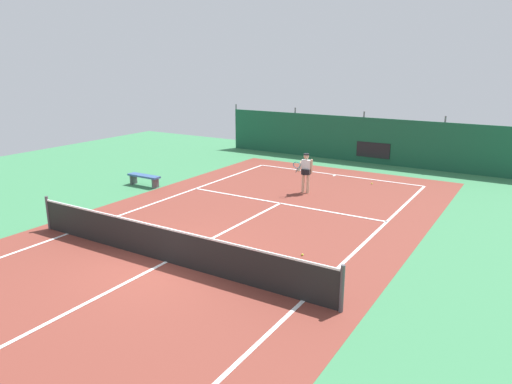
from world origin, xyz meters
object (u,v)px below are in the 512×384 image
at_px(tennis_net, 166,245).
at_px(tennis_ball_near_player, 302,255).
at_px(tennis_player, 306,170).
at_px(courtside_bench, 144,178).
at_px(parked_car, 386,142).
at_px(tennis_ball_midcourt, 372,184).

xyz_separation_m(tennis_net, tennis_ball_near_player, (2.94, 2.32, -0.48)).
relative_size(tennis_player, courtside_bench, 1.03).
bearing_deg(tennis_net, tennis_player, 89.06).
bearing_deg(parked_car, tennis_ball_near_player, -80.40).
bearing_deg(tennis_net, courtside_bench, 138.41).
height_order(tennis_ball_midcourt, courtside_bench, courtside_bench).
bearing_deg(tennis_player, tennis_ball_midcourt, -136.64).
relative_size(parked_car, courtside_bench, 2.65).
distance_m(tennis_ball_near_player, parked_car, 15.32).
bearing_deg(tennis_ball_near_player, tennis_net, -141.81).
xyz_separation_m(tennis_net, tennis_player, (0.14, 8.27, 0.45)).
distance_m(tennis_ball_near_player, tennis_ball_midcourt, 8.81).
distance_m(parked_car, courtside_bench, 13.76).
bearing_deg(tennis_ball_midcourt, tennis_net, -100.43).
distance_m(tennis_ball_midcourt, parked_car, 6.56).
xyz_separation_m(tennis_player, tennis_ball_midcourt, (1.90, 2.81, -0.93)).
distance_m(tennis_player, courtside_bench, 7.00).
bearing_deg(courtside_bench, tennis_ball_near_player, -19.54).
relative_size(tennis_ball_near_player, tennis_ball_midcourt, 1.00).
bearing_deg(courtside_bench, parked_car, 59.47).
height_order(tennis_ball_near_player, tennis_ball_midcourt, same).
relative_size(tennis_player, parked_car, 0.39).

